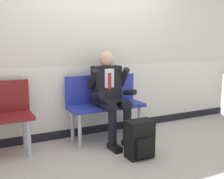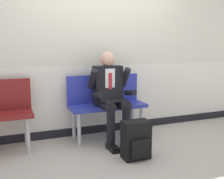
{
  "view_description": "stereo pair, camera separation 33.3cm",
  "coord_description": "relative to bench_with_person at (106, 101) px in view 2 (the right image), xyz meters",
  "views": [
    {
      "loc": [
        -1.61,
        -3.03,
        1.33
      ],
      "look_at": [
        0.01,
        0.14,
        0.75
      ],
      "focal_mm": 42.99,
      "sensor_mm": 36.0,
      "label": 1
    },
    {
      "loc": [
        -1.31,
        -3.16,
        1.33
      ],
      "look_at": [
        0.01,
        0.14,
        0.75
      ],
      "focal_mm": 42.99,
      "sensor_mm": 36.0,
      "label": 2
    }
  ],
  "objects": [
    {
      "name": "ground_plane",
      "position": [
        -0.03,
        -0.41,
        -0.54
      ],
      "size": [
        18.0,
        18.0,
        0.0
      ],
      "primitive_type": "plane",
      "color": "#B2A899"
    },
    {
      "name": "person_seated",
      "position": [
        -0.0,
        -0.2,
        0.13
      ],
      "size": [
        0.57,
        0.7,
        1.25
      ],
      "color": "black",
      "rests_on": "ground"
    },
    {
      "name": "bench_with_person",
      "position": [
        0.0,
        0.0,
        0.0
      ],
      "size": [
        1.09,
        0.42,
        0.91
      ],
      "color": "#28339E",
      "rests_on": "ground"
    },
    {
      "name": "station_wall",
      "position": [
        -0.03,
        0.28,
        0.99
      ],
      "size": [
        5.41,
        0.14,
        3.09
      ],
      "color": "beige",
      "rests_on": "ground"
    },
    {
      "name": "backpack",
      "position": [
        0.06,
        -0.86,
        -0.32
      ],
      "size": [
        0.32,
        0.24,
        0.46
      ],
      "color": "black",
      "rests_on": "ground"
    }
  ]
}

